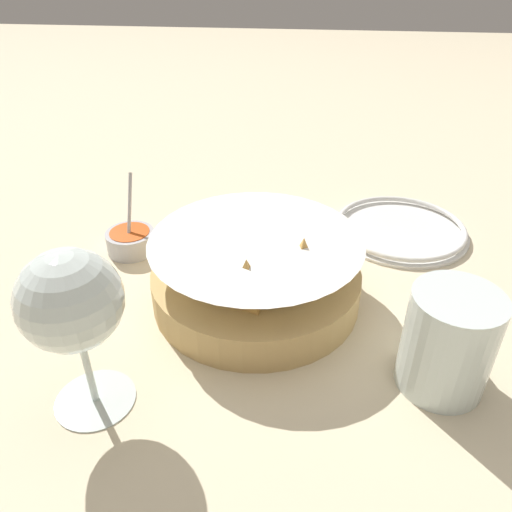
{
  "coord_description": "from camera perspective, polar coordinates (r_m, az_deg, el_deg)",
  "views": [
    {
      "loc": [
        -0.54,
        -0.09,
        0.4
      ],
      "look_at": [
        -0.04,
        -0.04,
        0.07
      ],
      "focal_mm": 35.0,
      "sensor_mm": 36.0,
      "label": 1
    }
  ],
  "objects": [
    {
      "name": "side_plate",
      "position": [
        0.8,
        16.17,
        3.07
      ],
      "size": [
        0.21,
        0.21,
        0.01
      ],
      "color": "white",
      "rests_on": "ground_plane"
    },
    {
      "name": "food_basket",
      "position": [
        0.62,
        0.03,
        -2.06
      ],
      "size": [
        0.26,
        0.26,
        0.1
      ],
      "color": "tan",
      "rests_on": "ground_plane"
    },
    {
      "name": "wine_glass",
      "position": [
        0.46,
        -20.36,
        -5.27
      ],
      "size": [
        0.09,
        0.09,
        0.17
      ],
      "color": "silver",
      "rests_on": "ground_plane"
    },
    {
      "name": "ground_plane",
      "position": [
        0.67,
        -2.78,
        -2.62
      ],
      "size": [
        4.0,
        4.0,
        0.0
      ],
      "primitive_type": "plane",
      "color": "beige"
    },
    {
      "name": "beer_mug",
      "position": [
        0.54,
        20.98,
        -9.33
      ],
      "size": [
        0.13,
        0.09,
        0.11
      ],
      "color": "silver",
      "rests_on": "ground_plane"
    },
    {
      "name": "sauce_cup",
      "position": [
        0.74,
        -14.12,
        1.78
      ],
      "size": [
        0.07,
        0.07,
        0.11
      ],
      "color": "#B7B7BC",
      "rests_on": "ground_plane"
    }
  ]
}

